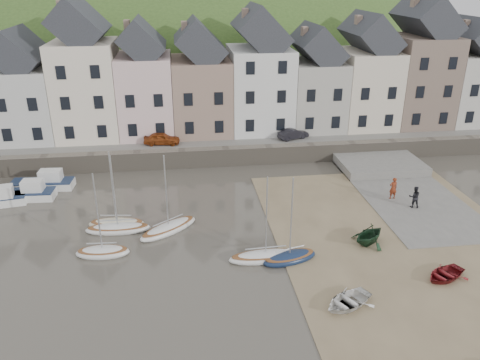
{
  "coord_description": "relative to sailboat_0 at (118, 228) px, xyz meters",
  "views": [
    {
      "loc": [
        -4.49,
        -28.12,
        17.88
      ],
      "look_at": [
        0.0,
        6.0,
        3.0
      ],
      "focal_mm": 35.92,
      "sensor_mm": 36.0,
      "label": 1
    }
  ],
  "objects": [
    {
      "name": "seawall",
      "position": [
        9.45,
        12.59,
        0.64
      ],
      "size": [
        70.0,
        1.2,
        1.8
      ],
      "primitive_type": "cube",
      "color": "slate",
      "rests_on": "ground"
    },
    {
      "name": "quay_street",
      "position": [
        9.45,
        16.09,
        1.29
      ],
      "size": [
        70.0,
        7.0,
        0.1
      ],
      "primitive_type": "cube",
      "color": "slate",
      "rests_on": "quay_land"
    },
    {
      "name": "sailboat_5",
      "position": [
        11.87,
        -5.6,
        0.01
      ],
      "size": [
        4.16,
        2.44,
        6.32
      ],
      "color": "#152544",
      "rests_on": "ground"
    },
    {
      "name": "quay_land",
      "position": [
        9.45,
        27.59,
        0.49
      ],
      "size": [
        90.0,
        30.0,
        1.5
      ],
      "primitive_type": "cube",
      "color": "#375220",
      "rests_on": "ground"
    },
    {
      "name": "car_right",
      "position": [
        16.94,
        15.09,
        1.89
      ],
      "size": [
        3.53,
        2.2,
        1.1
      ],
      "primitive_type": "imported",
      "rotation": [
        0.0,
        0.0,
        1.91
      ],
      "color": "black",
      "rests_on": "quay_street"
    },
    {
      "name": "beach",
      "position": [
        20.45,
        -4.41,
        -0.23
      ],
      "size": [
        18.0,
        26.0,
        0.06
      ],
      "primitive_type": "cube",
      "color": "#776548",
      "rests_on": "ground"
    },
    {
      "name": "motorboat_0",
      "position": [
        -8.28,
        6.79,
        0.32
      ],
      "size": [
        5.0,
        1.97,
        1.7
      ],
      "color": "white",
      "rests_on": "ground"
    },
    {
      "name": "townhouse_terrace",
      "position": [
        11.21,
        19.59,
        7.06
      ],
      "size": [
        61.05,
        8.0,
        13.93
      ],
      "color": "silver",
      "rests_on": "quay_land"
    },
    {
      "name": "hillside",
      "position": [
        4.45,
        55.59,
        -18.25
      ],
      "size": [
        134.4,
        84.0,
        84.0
      ],
      "color": "#375220",
      "rests_on": "ground"
    },
    {
      "name": "sailboat_4",
      "position": [
        10.29,
        -5.26,
        -0.0
      ],
      "size": [
        5.15,
        1.73,
        6.32
      ],
      "color": "white",
      "rests_on": "ground"
    },
    {
      "name": "sailboat_0",
      "position": [
        0.0,
        0.0,
        0.0
      ],
      "size": [
        4.88,
        1.6,
        6.32
      ],
      "color": "white",
      "rests_on": "ground"
    },
    {
      "name": "motorboat_2",
      "position": [
        -7.35,
        8.9,
        0.32
      ],
      "size": [
        5.58,
        2.11,
        1.7
      ],
      "color": "white",
      "rests_on": "ground"
    },
    {
      "name": "sailboat_1",
      "position": [
        -0.72,
        -3.23,
        0.01
      ],
      "size": [
        3.73,
        1.67,
        6.32
      ],
      "color": "white",
      "rests_on": "ground"
    },
    {
      "name": "slipway",
      "position": [
        24.45,
        3.59,
        -0.2
      ],
      "size": [
        8.0,
        18.0,
        0.12
      ],
      "primitive_type": "cube",
      "color": "slate",
      "rests_on": "ground"
    },
    {
      "name": "person_red",
      "position": [
        22.71,
        2.56,
        0.82
      ],
      "size": [
        0.73,
        0.51,
        1.92
      ],
      "primitive_type": "imported",
      "rotation": [
        0.0,
        0.0,
        3.22
      ],
      "color": "maroon",
      "rests_on": "slipway"
    },
    {
      "name": "car_left",
      "position": [
        3.1,
        15.09,
        1.96
      ],
      "size": [
        3.8,
        1.91,
        1.24
      ],
      "primitive_type": "imported",
      "rotation": [
        0.0,
        0.0,
        1.45
      ],
      "color": "#8E3C14",
      "rests_on": "quay_street"
    },
    {
      "name": "sailboat_2",
      "position": [
        -0.19,
        0.82,
        0.0
      ],
      "size": [
        4.44,
        1.99,
        6.32
      ],
      "color": "beige",
      "rests_on": "ground"
    },
    {
      "name": "sailboat_3",
      "position": [
        3.76,
        -0.48,
        -0.0
      ],
      "size": [
        4.92,
        4.24,
        6.32
      ],
      "color": "white",
      "rests_on": "ground"
    },
    {
      "name": "rowboat_white",
      "position": [
        14.11,
        -10.79,
        0.13
      ],
      "size": [
        3.89,
        3.5,
        0.66
      ],
      "primitive_type": "imported",
      "rotation": [
        0.0,
        0.0,
        -1.09
      ],
      "color": "white",
      "rests_on": "beach"
    },
    {
      "name": "rowboat_green",
      "position": [
        17.93,
        -4.25,
        0.56
      ],
      "size": [
        3.77,
        3.65,
        1.52
      ],
      "primitive_type": "imported",
      "rotation": [
        0.0,
        0.0,
        -1.0
      ],
      "color": "#17341E",
      "rests_on": "beach"
    },
    {
      "name": "ground",
      "position": [
        9.45,
        -4.41,
        -0.26
      ],
      "size": [
        160.0,
        160.0,
        0.0
      ],
      "primitive_type": "plane",
      "color": "#4E473D",
      "rests_on": "ground"
    },
    {
      "name": "person_dark",
      "position": [
        23.75,
        0.77,
        0.78
      ],
      "size": [
        1.03,
        0.89,
        1.84
      ],
      "primitive_type": "imported",
      "rotation": [
        0.0,
        0.0,
        2.9
      ],
      "color": "black",
      "rests_on": "slipway"
    },
    {
      "name": "rowboat_red",
      "position": [
        21.14,
        -8.96,
        0.11
      ],
      "size": [
        3.58,
        3.17,
        0.61
      ],
      "primitive_type": "imported",
      "rotation": [
        0.0,
        0.0,
        -1.14
      ],
      "color": "maroon",
      "rests_on": "beach"
    }
  ]
}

